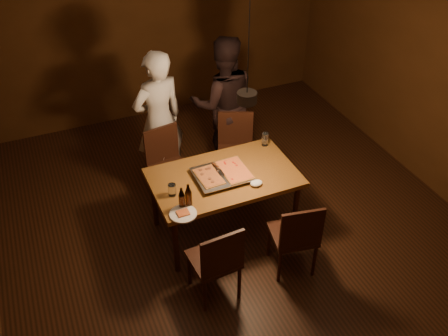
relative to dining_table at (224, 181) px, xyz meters
name	(u,v)px	position (x,y,z in m)	size (l,w,h in m)	color
room_shell	(246,131)	(0.12, -0.23, 0.72)	(6.00, 6.00, 6.00)	#3B1C10
dining_table	(224,181)	(0.00, 0.00, 0.00)	(1.50, 0.90, 0.75)	brown
chair_far_left	(166,158)	(-0.37, 0.82, -0.14)	(0.48, 0.48, 0.49)	#38190F
chair_far_right	(235,142)	(0.49, 0.80, -0.14)	(0.55, 0.55, 0.49)	#38190F
chair_near_left	(218,258)	(-0.42, -0.83, -0.14)	(0.45, 0.45, 0.49)	#38190F
chair_near_right	(297,233)	(0.40, -0.83, -0.14)	(0.49, 0.49, 0.49)	#38190F
pizza_tray	(222,175)	(-0.03, -0.02, 0.10)	(0.55, 0.45, 0.05)	silver
pizza_meat	(209,176)	(-0.17, -0.02, 0.13)	(0.22, 0.35, 0.02)	maroon
pizza_cheese	(234,170)	(0.11, -0.02, 0.13)	(0.27, 0.42, 0.02)	gold
spatula	(221,172)	(-0.04, -0.01, 0.14)	(0.09, 0.24, 0.04)	silver
beer_bottle_a	(182,198)	(-0.55, -0.29, 0.19)	(0.06, 0.06, 0.23)	black
beer_bottle_b	(188,195)	(-0.49, -0.29, 0.20)	(0.07, 0.07, 0.25)	black
water_glass_left	(172,190)	(-0.58, -0.08, 0.14)	(0.08, 0.08, 0.12)	silver
water_glass_right	(265,139)	(0.64, 0.34, 0.15)	(0.07, 0.07, 0.15)	silver
plate_slice	(183,214)	(-0.58, -0.39, 0.08)	(0.26, 0.26, 0.03)	white
napkin	(256,183)	(0.24, -0.27, 0.10)	(0.13, 0.10, 0.05)	white
diner_white	(159,120)	(-0.34, 1.12, 0.19)	(0.63, 0.41, 1.72)	silver
diner_dark	(223,103)	(0.50, 1.21, 0.18)	(0.83, 0.65, 1.71)	black
pendant_lamp	(247,96)	(0.12, -0.23, 1.08)	(0.18, 0.18, 1.10)	black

